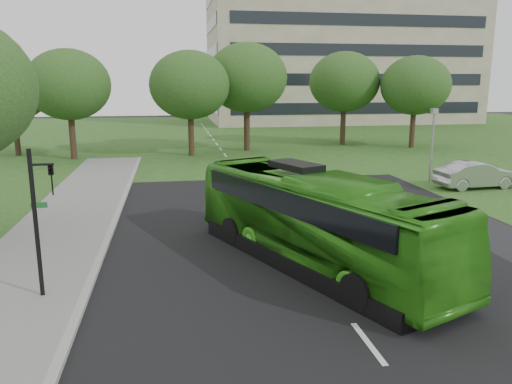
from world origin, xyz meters
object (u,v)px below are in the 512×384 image
office_building (339,41)px  tree_park_a (69,85)px  traffic_light (40,213)px  tree_park_f (12,89)px  tree_park_e (415,86)px  sedan (476,175)px  bus (315,220)px  tree_park_c (247,78)px  camera_pole (433,135)px  tree_park_b (190,85)px  tree_park_d (344,82)px

office_building → tree_park_a: office_building is taller
traffic_light → tree_park_f: bearing=100.6°
tree_park_e → sedan: 19.35m
bus → tree_park_c: bearing=62.6°
bus → traffic_light: size_ratio=2.59×
tree_park_f → camera_pole: size_ratio=1.80×
tree_park_c → tree_park_e: size_ratio=1.12×
office_building → sedan: (-8.83, -51.96, -11.70)m
office_building → sedan: bearing=-99.6°
tree_park_e → camera_pole: 17.64m
tree_park_a → camera_pole: bearing=-30.5°
tree_park_e → sedan: bearing=-105.4°
tree_park_b → tree_park_c: bearing=26.0°
bus → camera_pole: (11.05, 12.58, 1.37)m
tree_park_b → bus: size_ratio=0.77×
sedan → traffic_light: 24.53m
tree_park_c → bus: bearing=-94.1°
tree_park_a → tree_park_d: tree_park_d is taller
tree_park_c → tree_park_d: 10.44m
tree_park_a → tree_park_c: tree_park_c is taller
sedan → tree_park_a: bearing=53.8°
tree_park_b → tree_park_c: tree_park_c is taller
tree_park_d → bus: (-12.15, -31.99, -4.56)m
tree_park_d → traffic_light: bearing=-121.5°
office_building → tree_park_c: 39.10m
sedan → tree_park_e: bearing=-19.6°
tree_park_b → camera_pole: tree_park_b is taller
tree_park_e → bus: bearing=-122.0°
tree_park_e → sedan: size_ratio=1.77×
tree_park_b → tree_park_f: tree_park_b is taller
office_building → tree_park_b: 44.02m
camera_pole → tree_park_f: bearing=172.8°
tree_park_f → camera_pole: tree_park_f is taller
office_building → tree_park_f: bearing=-139.9°
tree_park_c → camera_pole: bearing=-61.7°
tree_park_c → bus: (-2.07, -29.28, -4.92)m
sedan → camera_pole: size_ratio=1.06×
tree_park_a → tree_park_c: (14.66, 2.80, 0.58)m
tree_park_c → sedan: 22.35m
tree_park_b → tree_park_d: 16.09m
tree_park_f → camera_pole: (28.72, -16.82, -2.63)m
tree_park_d → tree_park_f: (-29.81, -2.60, -0.57)m
sedan → traffic_light: size_ratio=1.11×
tree_park_e → traffic_light: bearing=-131.1°
tree_park_d → tree_park_e: (5.71, -3.40, -0.32)m
tree_park_e → traffic_light: 40.06m
traffic_light → tree_park_d: bearing=52.4°
tree_park_a → tree_park_c: 14.94m
camera_pole → tree_park_e: bearing=90.1°
tree_park_a → tree_park_d: 25.34m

